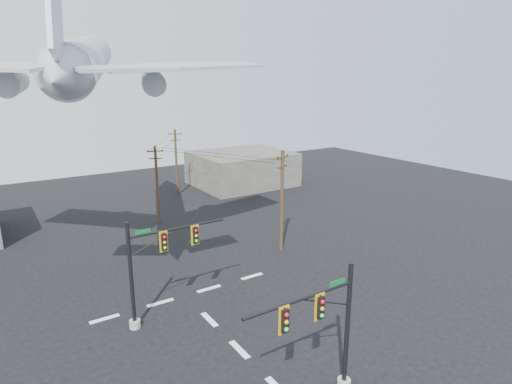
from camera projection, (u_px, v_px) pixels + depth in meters
lane_markings at (229, 339)px, 27.06m from camera, size 14.00×21.20×0.01m
signal_mast_near at (328, 332)px, 21.05m from camera, size 6.63×0.79×7.20m
signal_mast_far at (153, 268)px, 28.02m from camera, size 7.12×0.81×7.36m
utility_pole_a at (282, 200)px, 39.72m from camera, size 1.84×0.86×9.69m
utility_pole_b at (157, 183)px, 47.65m from camera, size 1.72×0.73×8.86m
utility_pole_c at (176, 161)px, 59.35m from camera, size 1.79×0.87×9.27m
power_lines at (190, 148)px, 47.02m from camera, size 8.55×24.35×0.23m
airliner at (83, 61)px, 32.81m from camera, size 27.40×29.61×7.86m
building_right at (242, 168)px, 66.10m from camera, size 14.00×12.00×5.00m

